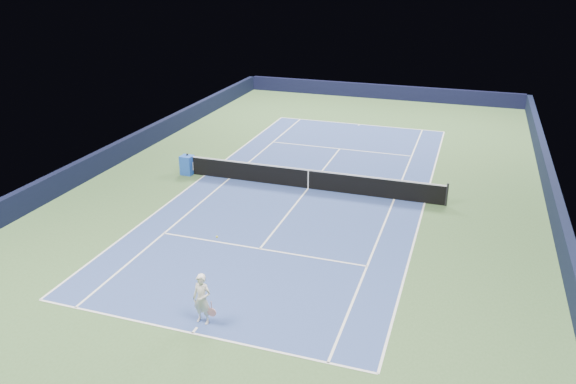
% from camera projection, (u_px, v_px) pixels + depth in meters
% --- Properties ---
extents(ground, '(40.00, 40.00, 0.00)m').
position_uv_depth(ground, '(308.00, 189.00, 26.87)').
color(ground, '#3A5A31').
rests_on(ground, ground).
extents(wall_far, '(22.00, 0.35, 1.10)m').
position_uv_depth(wall_far, '(380.00, 92.00, 44.02)').
color(wall_far, black).
rests_on(wall_far, ground).
extents(wall_right, '(0.35, 40.00, 1.10)m').
position_uv_depth(wall_right, '(556.00, 207.00, 23.48)').
color(wall_right, black).
rests_on(wall_right, ground).
extents(wall_left, '(0.35, 40.00, 1.10)m').
position_uv_depth(wall_left, '(114.00, 155.00, 29.84)').
color(wall_left, black).
rests_on(wall_left, ground).
extents(court_surface, '(10.97, 23.77, 0.01)m').
position_uv_depth(court_surface, '(308.00, 188.00, 26.87)').
color(court_surface, navy).
rests_on(court_surface, ground).
extents(baseline_far, '(10.97, 0.08, 0.00)m').
position_uv_depth(baseline_far, '(359.00, 124.00, 37.27)').
color(baseline_far, white).
rests_on(baseline_far, ground).
extents(baseline_near, '(10.97, 0.08, 0.00)m').
position_uv_depth(baseline_near, '(192.00, 333.00, 16.47)').
color(baseline_near, white).
rests_on(baseline_near, ground).
extents(sideline_doubles_right, '(0.08, 23.77, 0.00)m').
position_uv_depth(sideline_doubles_right, '(425.00, 203.00, 25.26)').
color(sideline_doubles_right, white).
rests_on(sideline_doubles_right, ground).
extents(sideline_doubles_left, '(0.08, 23.77, 0.00)m').
position_uv_depth(sideline_doubles_left, '(205.00, 175.00, 28.48)').
color(sideline_doubles_left, white).
rests_on(sideline_doubles_left, ground).
extents(sideline_singles_right, '(0.08, 23.77, 0.00)m').
position_uv_depth(sideline_singles_right, '(394.00, 199.00, 25.66)').
color(sideline_singles_right, white).
rests_on(sideline_singles_right, ground).
extents(sideline_singles_left, '(0.08, 23.77, 0.00)m').
position_uv_depth(sideline_singles_left, '(229.00, 178.00, 28.08)').
color(sideline_singles_left, white).
rests_on(sideline_singles_left, ground).
extents(service_line_far, '(8.23, 0.08, 0.00)m').
position_uv_depth(service_line_far, '(340.00, 149.00, 32.47)').
color(service_line_far, white).
rests_on(service_line_far, ground).
extents(service_line_near, '(8.23, 0.08, 0.00)m').
position_uv_depth(service_line_near, '(260.00, 249.00, 21.27)').
color(service_line_near, white).
rests_on(service_line_near, ground).
extents(center_service_line, '(0.08, 12.80, 0.00)m').
position_uv_depth(center_service_line, '(308.00, 188.00, 26.87)').
color(center_service_line, white).
rests_on(center_service_line, ground).
extents(center_mark_far, '(0.08, 0.30, 0.00)m').
position_uv_depth(center_mark_far, '(359.00, 125.00, 37.14)').
color(center_mark_far, white).
rests_on(center_mark_far, ground).
extents(center_mark_near, '(0.08, 0.30, 0.00)m').
position_uv_depth(center_mark_near, '(195.00, 330.00, 16.60)').
color(center_mark_near, white).
rests_on(center_mark_near, ground).
extents(tennis_net, '(12.90, 0.10, 1.07)m').
position_uv_depth(tennis_net, '(308.00, 179.00, 26.68)').
color(tennis_net, black).
rests_on(tennis_net, ground).
extents(sponsor_cube, '(0.64, 0.58, 0.98)m').
position_uv_depth(sponsor_cube, '(187.00, 165.00, 28.49)').
color(sponsor_cube, blue).
rests_on(sponsor_cube, ground).
extents(tennis_player, '(0.78, 1.25, 2.46)m').
position_uv_depth(tennis_player, '(202.00, 299.00, 16.67)').
color(tennis_player, white).
rests_on(tennis_player, ground).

